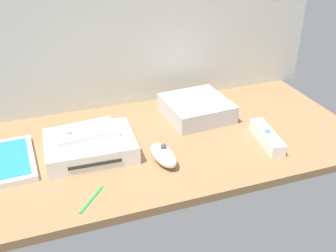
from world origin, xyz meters
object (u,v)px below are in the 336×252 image
object	(u,v)px
remote_wand	(267,137)
stylus_pen	(91,199)
game_console	(90,145)
remote_classic_pad	(85,133)
game_case	(4,162)
remote_nunchuk	(163,155)
mini_computer	(196,108)

from	to	relation	value
remote_wand	stylus_pen	distance (cm)	46.62
game_console	remote_classic_pad	size ratio (longest dim) A/B	1.43
remote_classic_pad	stylus_pen	size ratio (longest dim) A/B	1.68
game_console	remote_wand	world-z (taller)	game_console
game_case	remote_wand	world-z (taller)	remote_wand
game_console	stylus_pen	size ratio (longest dim) A/B	2.40
game_console	stylus_pen	xyz separation A→B (cm)	(-2.98, -17.52, -1.85)
remote_wand	remote_nunchuk	xyz separation A→B (cm)	(-27.62, 0.13, 0.53)
game_console	remote_nunchuk	xyz separation A→B (cm)	(15.35, -9.63, -0.16)
game_case	remote_wand	bearing A→B (deg)	-13.10
mini_computer	remote_wand	xyz separation A→B (cm)	(11.25, -18.94, -1.13)
mini_computer	stylus_pen	distance (cm)	43.85
stylus_pen	remote_classic_pad	bearing A→B (deg)	82.87
game_console	stylus_pen	world-z (taller)	game_console
remote_classic_pad	stylus_pen	bearing A→B (deg)	-102.85
mini_computer	stylus_pen	size ratio (longest dim) A/B	2.01
stylus_pen	game_console	bearing A→B (deg)	80.34
mini_computer	remote_nunchuk	world-z (taller)	mini_computer
remote_nunchuk	mini_computer	bearing A→B (deg)	39.50
mini_computer	stylus_pen	bearing A→B (deg)	-142.44
game_case	remote_nunchuk	world-z (taller)	remote_nunchuk
mini_computer	game_console	bearing A→B (deg)	-163.87
stylus_pen	remote_wand	bearing A→B (deg)	9.58
remote_wand	mini_computer	bearing A→B (deg)	129.30
remote_wand	remote_classic_pad	world-z (taller)	remote_classic_pad
game_console	remote_nunchuk	world-z (taller)	remote_nunchuk
game_case	remote_nunchuk	size ratio (longest dim) A/B	1.85
game_case	remote_classic_pad	distance (cm)	19.75
remote_wand	remote_nunchuk	bearing A→B (deg)	-171.67
remote_wand	remote_classic_pad	bearing A→B (deg)	174.80
remote_nunchuk	game_console	bearing A→B (deg)	138.43
mini_computer	remote_nunchuk	distance (cm)	24.95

